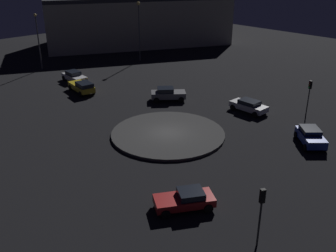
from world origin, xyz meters
TOP-DOWN VIEW (x-y plane):
  - ground_plane at (0.00, 0.00)m, footprint 119.80×119.80m
  - roundabout_island at (0.00, 0.00)m, footprint 11.15×11.15m
  - car_silver at (10.88, -1.71)m, footprint 2.00×4.23m
  - car_yellow at (0.82, 16.99)m, footprint 2.50×4.68m
  - car_blue at (8.30, -10.53)m, footprint 3.94×4.03m
  - car_grey at (6.86, 7.34)m, footprint 4.36×4.06m
  - car_white at (2.57, 21.93)m, footprint 2.10×4.49m
  - car_red at (-7.37, -9.60)m, footprint 4.45×3.62m
  - traffic_light_southeast_near at (15.12, -6.46)m, footprint 0.39×0.36m
  - traffic_light_southwest at (-6.94, -15.22)m, footprint 0.36×0.39m
  - streetlamp_northeast at (17.00, 25.00)m, footprint 0.58×0.58m
  - streetlamp_north_near at (2.30, 31.17)m, footprint 0.44×0.44m
  - store_building at (25.73, 36.30)m, footprint 37.68×27.98m

SIDE VIEW (x-z plane):
  - ground_plane at x=0.00m, z-range 0.00..0.00m
  - roundabout_island at x=0.00m, z-range 0.00..0.26m
  - car_red at x=-7.37m, z-range 0.03..1.37m
  - car_silver at x=10.88m, z-range 0.05..1.43m
  - car_white at x=2.57m, z-range 0.02..1.49m
  - car_blue at x=8.30m, z-range 0.04..1.54m
  - car_yellow at x=0.82m, z-range 0.04..1.58m
  - car_grey at x=6.86m, z-range 0.03..1.62m
  - traffic_light_southeast_near at x=15.12m, z-range 0.82..4.62m
  - traffic_light_southwest at x=-6.94m, z-range 0.86..4.87m
  - store_building at x=25.73m, z-range 0.00..9.43m
  - streetlamp_north_near at x=2.30m, z-range 0.86..9.30m
  - streetlamp_northeast at x=17.00m, z-range 1.65..11.22m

